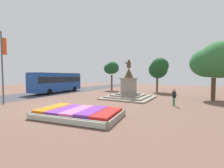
{
  "coord_description": "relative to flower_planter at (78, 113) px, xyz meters",
  "views": [
    {
      "loc": [
        10.9,
        -9.27,
        2.88
      ],
      "look_at": [
        2.96,
        4.92,
        2.0
      ],
      "focal_mm": 24.0,
      "sensor_mm": 36.0,
      "label": 1
    }
  ],
  "objects": [
    {
      "name": "ground_plane",
      "position": [
        -3.82,
        1.42,
        -0.27
      ],
      "size": [
        83.27,
        83.27,
        0.0
      ],
      "primitive_type": "plane",
      "color": "brown"
    },
    {
      "name": "flower_planter",
      "position": [
        0.0,
        0.0,
        0.0
      ],
      "size": [
        6.33,
        4.28,
        0.6
      ],
      "color": "#38281C",
      "rests_on": "ground_plane"
    },
    {
      "name": "statue_monument",
      "position": [
        -0.36,
        9.83,
        0.63
      ],
      "size": [
        5.81,
        5.81,
        4.97
      ],
      "color": "gray",
      "rests_on": "ground_plane"
    },
    {
      "name": "banner_pole",
      "position": [
        -9.94,
        -0.04,
        3.61
      ],
      "size": [
        0.15,
        0.64,
        7.31
      ],
      "color": "#4C5156",
      "rests_on": "ground_plane"
    },
    {
      "name": "city_bus",
      "position": [
        -13.78,
        10.02,
        1.67
      ],
      "size": [
        3.05,
        9.87,
        3.38
      ],
      "color": "#1E4799",
      "rests_on": "ground_plane"
    },
    {
      "name": "pedestrian_near_planter",
      "position": [
        5.34,
        7.36,
        0.69
      ],
      "size": [
        0.39,
        0.5,
        1.66
      ],
      "color": "#338C4C",
      "rests_on": "ground_plane"
    },
    {
      "name": "park_tree_far_left",
      "position": [
        -7.83,
        18.58,
        4.14
      ],
      "size": [
        3.35,
        2.81,
        5.71
      ],
      "color": "brown",
      "rests_on": "ground_plane"
    },
    {
      "name": "park_tree_behind_statue",
      "position": [
        1.37,
        19.18,
        3.99
      ],
      "size": [
        3.58,
        3.83,
        5.97
      ],
      "color": "brown",
      "rests_on": "ground_plane"
    },
    {
      "name": "park_tree_street_side",
      "position": [
        9.0,
        13.41,
        4.25
      ],
      "size": [
        5.49,
        4.68,
        6.77
      ],
      "color": "#4C3823",
      "rests_on": "ground_plane"
    }
  ]
}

